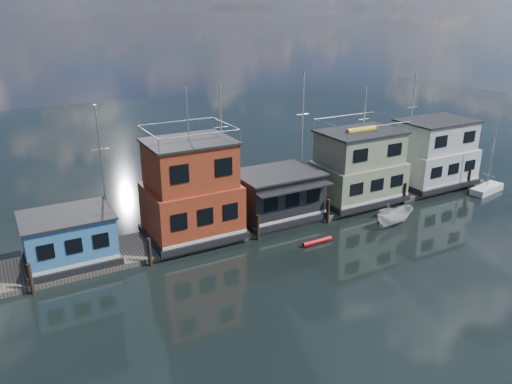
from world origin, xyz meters
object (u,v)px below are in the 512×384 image
day_sailer (487,188)px  dinghy_white (389,210)px  houseboat_white (434,153)px  houseboat_blue (69,238)px  red_kayak (317,241)px  motorboat (395,217)px  houseboat_red (191,191)px  houseboat_dark (277,194)px  houseboat_green (358,167)px

day_sailer → dinghy_white: bearing=169.6°
houseboat_white → day_sailer: houseboat_white is taller
dinghy_white → day_sailer: 13.26m
day_sailer → houseboat_blue: bearing=163.4°
red_kayak → motorboat: bearing=-2.2°
houseboat_red → motorboat: houseboat_red is taller
houseboat_blue → dinghy_white: houseboat_blue is taller
houseboat_dark → houseboat_white: size_ratio=0.88×
houseboat_green → dinghy_white: (0.24, -4.31, -2.94)m
houseboat_blue → day_sailer: day_sailer is taller
houseboat_red → day_sailer: size_ratio=1.76×
houseboat_blue → red_kayak: houseboat_blue is taller
motorboat → red_kayak: motorboat is taller
motorboat → houseboat_green: bearing=-8.0°
dinghy_white → day_sailer: size_ratio=0.34×
houseboat_green → houseboat_white: (10.00, -0.00, -0.01)m
houseboat_white → dinghy_white: houseboat_white is taller
motorboat → red_kayak: (-7.98, 0.23, -0.55)m
houseboat_green → dinghy_white: bearing=-86.8°
houseboat_red → motorboat: size_ratio=3.05×
houseboat_blue → dinghy_white: 27.13m
houseboat_dark → red_kayak: houseboat_dark is taller
houseboat_blue → houseboat_green: (26.50, 0.00, 1.34)m
houseboat_red → dinghy_white: size_ratio=5.12×
houseboat_blue → houseboat_dark: 17.50m
houseboat_white → dinghy_white: size_ratio=3.63×
dinghy_white → houseboat_blue: bearing=98.5°
houseboat_white → houseboat_red: bearing=-180.0°
houseboat_red → houseboat_white: bearing=0.0°
houseboat_blue → day_sailer: size_ratio=0.95×
houseboat_green → houseboat_white: houseboat_green is taller
houseboat_dark → day_sailer: bearing=-10.8°
houseboat_red → houseboat_white: size_ratio=1.41×
houseboat_dark → motorboat: bearing=-35.6°
dinghy_white → red_kayak: bearing=116.8°
red_kayak → dinghy_white: 9.03m
houseboat_dark → houseboat_white: bearing=0.1°
houseboat_dark → day_sailer: day_sailer is taller
motorboat → dinghy_white: motorboat is taller
motorboat → houseboat_white: bearing=-62.3°
houseboat_white → dinghy_white: (-9.76, -4.31, -2.93)m
houseboat_blue → red_kayak: 18.84m
houseboat_dark → motorboat: size_ratio=1.90×
houseboat_blue → red_kayak: size_ratio=2.37×
houseboat_blue → day_sailer: 40.27m
houseboat_red → houseboat_green: bearing=0.0°
houseboat_dark → houseboat_green: size_ratio=0.88×
red_kayak → day_sailer: size_ratio=0.40×
houseboat_green → red_kayak: bearing=-146.5°
houseboat_dark → houseboat_white: (19.00, 0.02, 1.12)m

